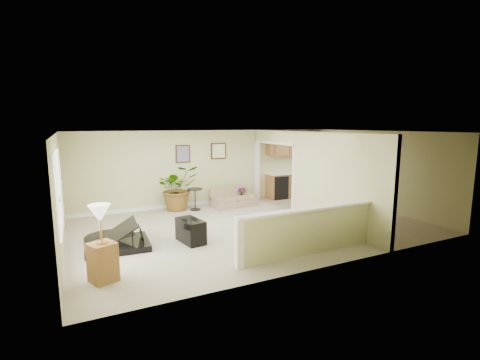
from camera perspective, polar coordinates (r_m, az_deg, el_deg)
name	(u,v)px	position (r m, az deg, el deg)	size (l,w,h in m)	color
floor	(252,226)	(9.39, 1.93, -7.57)	(9.00, 9.00, 0.00)	tan
back_wall	(210,167)	(11.81, -4.92, 2.06)	(9.00, 0.04, 2.50)	#C2BF84
front_wall	(328,203)	(6.67, 14.25, -3.70)	(9.00, 0.04, 2.50)	#C2BF84
left_wall	(59,195)	(8.06, -27.54, -2.26)	(0.04, 6.00, 2.50)	#C2BF84
right_wall	(376,170)	(11.90, 21.46, 1.51)	(0.04, 6.00, 2.50)	#C2BF84
ceiling	(252,132)	(9.00, 2.01, 7.87)	(9.00, 6.00, 0.04)	white
kitchen_vinyl	(342,213)	(11.17, 16.38, -5.19)	(2.70, 6.00, 0.01)	gray
interior_partition	(302,176)	(10.28, 10.18, 0.72)	(0.18, 5.99, 2.50)	#C2BF84
pony_half_wall	(307,230)	(7.42, 10.95, -8.11)	(3.42, 0.22, 1.00)	#C2BF84
left_window	(59,190)	(7.53, -27.60, -1.45)	(0.05, 2.15, 1.45)	white
wall_art_left	(183,154)	(11.43, -9.35, 4.26)	(0.48, 0.04, 0.58)	#362313
wall_mirror	(219,151)	(11.84, -3.55, 4.77)	(0.55, 0.04, 0.55)	#362313
kitchen_cabinets	(293,174)	(13.13, 8.63, 1.03)	(2.36, 0.65, 2.33)	olive
piano	(114,224)	(8.23, -19.95, -6.73)	(1.61, 1.68, 1.26)	black
piano_bench	(191,231)	(8.17, -8.10, -8.25)	(0.41, 0.81, 0.54)	black
loveseat	(233,197)	(11.57, -1.22, -2.80)	(1.49, 0.93, 0.81)	tan
accent_table	(195,196)	(11.10, -7.38, -2.67)	(0.48, 0.48, 0.69)	black
palm_plant	(178,188)	(11.16, -10.17, -1.30)	(1.32, 1.15, 1.43)	black
small_plant	(241,197)	(11.86, 0.22, -2.80)	(0.39, 0.39, 0.57)	black
lamp_stand	(102,249)	(6.52, -21.71, -10.52)	(0.53, 0.53, 1.36)	olive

